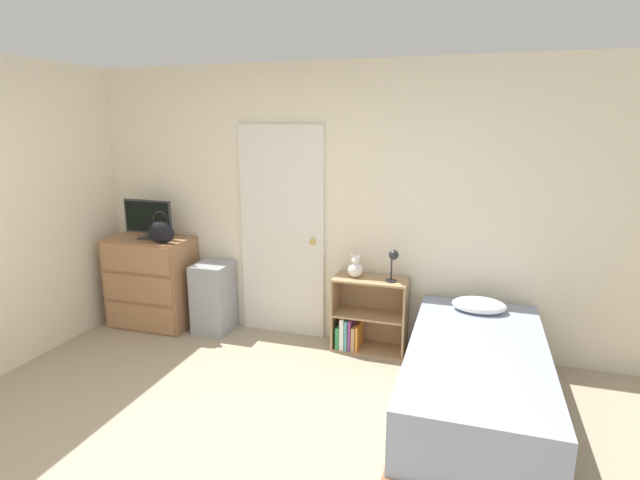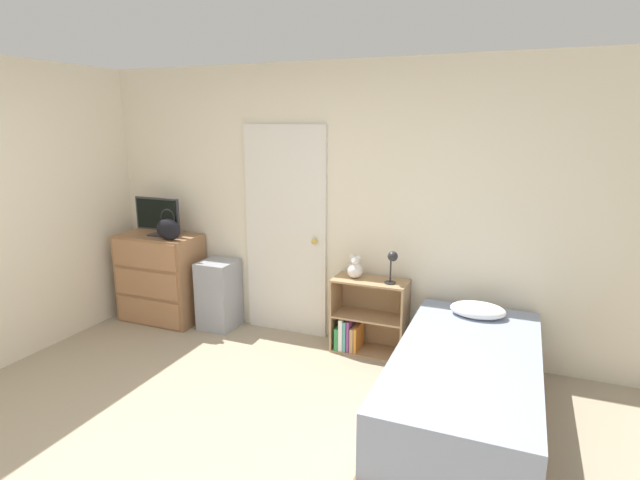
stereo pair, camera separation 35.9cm
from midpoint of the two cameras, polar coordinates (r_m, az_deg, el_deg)
name	(u,v)px [view 1 (the left image)]	position (r m, az deg, el deg)	size (l,w,h in m)	color
wall_back	(321,206)	(4.62, -2.17, 3.95)	(10.00, 0.06, 2.55)	beige
door_closed	(282,233)	(4.75, -6.49, 0.82)	(0.83, 0.09, 2.01)	silver
dresser	(152,282)	(5.38, -20.51, -4.54)	(0.83, 0.47, 0.91)	#996B47
tv	(148,218)	(5.21, -20.96, 2.31)	(0.52, 0.16, 0.38)	#2D2D33
handbag	(161,232)	(4.98, -19.69, 0.88)	(0.28, 0.10, 0.31)	black
storage_bin	(214,297)	(5.09, -14.07, -6.41)	(0.34, 0.36, 0.69)	#999EA8
bookshelf	(364,320)	(4.57, 2.78, -9.13)	(0.66, 0.31, 0.68)	tan
teddy_bear	(355,267)	(4.43, 1.72, -3.17)	(0.14, 0.14, 0.21)	silver
desk_lamp	(393,259)	(4.28, 6.00, -2.20)	(0.11, 0.11, 0.29)	#262628
bed	(475,382)	(3.71, 14.63, -15.44)	(0.95, 1.97, 0.64)	brown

